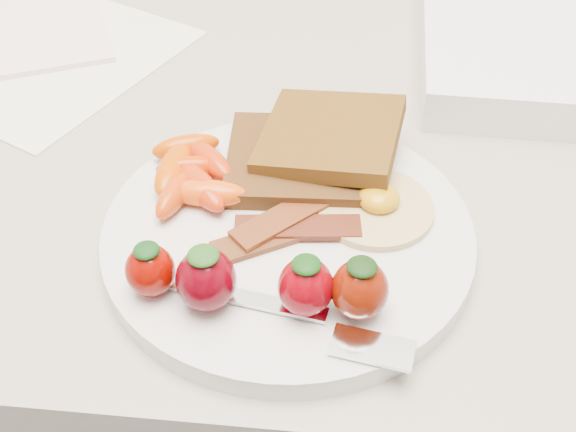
{
  "coord_description": "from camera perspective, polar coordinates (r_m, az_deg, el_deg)",
  "views": [
    {
      "loc": [
        0.06,
        1.18,
        1.28
      ],
      "look_at": [
        0.02,
        1.55,
        0.93
      ],
      "focal_mm": 45.0,
      "sensor_mm": 36.0,
      "label": 1
    }
  ],
  "objects": [
    {
      "name": "notepad",
      "position": [
        0.83,
        -18.49,
        13.93
      ],
      "size": [
        0.18,
        0.21,
        0.01
      ],
      "primitive_type": "cube",
      "rotation": [
        0.0,
        0.0,
        0.41
      ],
      "color": "#F7D5DC",
      "rests_on": "paper_sheet"
    },
    {
      "name": "paper_sheet",
      "position": [
        0.77,
        -17.53,
        11.6
      ],
      "size": [
        0.27,
        0.3,
        0.0
      ],
      "primitive_type": "cube",
      "rotation": [
        0.0,
        0.0,
        -0.45
      ],
      "color": "white",
      "rests_on": "counter"
    },
    {
      "name": "fried_egg",
      "position": [
        0.54,
        6.98,
        0.86
      ],
      "size": [
        0.09,
        0.09,
        0.02
      ],
      "color": "beige",
      "rests_on": "plate"
    },
    {
      "name": "plate",
      "position": [
        0.53,
        -0.0,
        -1.5
      ],
      "size": [
        0.27,
        0.27,
        0.02
      ],
      "primitive_type": "cylinder",
      "color": "silver",
      "rests_on": "counter"
    },
    {
      "name": "fork",
      "position": [
        0.46,
        0.63,
        -8.12
      ],
      "size": [
        0.18,
        0.07,
        0.0
      ],
      "color": "silver",
      "rests_on": "plate"
    },
    {
      "name": "strawberries",
      "position": [
        0.46,
        -2.27,
        -5.18
      ],
      "size": [
        0.17,
        0.04,
        0.05
      ],
      "color": "#740600",
      "rests_on": "plate"
    },
    {
      "name": "baby_carrots",
      "position": [
        0.56,
        -7.61,
        3.31
      ],
      "size": [
        0.09,
        0.1,
        0.02
      ],
      "color": "#C83200",
      "rests_on": "plate"
    },
    {
      "name": "bacon_strips",
      "position": [
        0.52,
        -0.1,
        -0.82
      ],
      "size": [
        0.11,
        0.09,
        0.01
      ],
      "color": "#3D1609",
      "rests_on": "plate"
    },
    {
      "name": "toast_upper",
      "position": [
        0.57,
        3.37,
        6.38
      ],
      "size": [
        0.12,
        0.12,
        0.02
      ],
      "primitive_type": "cube",
      "rotation": [
        0.0,
        -0.1,
        -0.15
      ],
      "color": "#502B08",
      "rests_on": "toast_lower"
    },
    {
      "name": "toast_lower",
      "position": [
        0.57,
        0.57,
        4.46
      ],
      "size": [
        0.11,
        0.11,
        0.01
      ],
      "primitive_type": "cube",
      "rotation": [
        0.0,
        0.0,
        0.05
      ],
      "color": "black",
      "rests_on": "plate"
    },
    {
      "name": "counter",
      "position": [
        0.98,
        -0.51,
        -14.57
      ],
      "size": [
        2.0,
        0.6,
        0.9
      ],
      "primitive_type": "cube",
      "color": "gray",
      "rests_on": "ground"
    }
  ]
}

